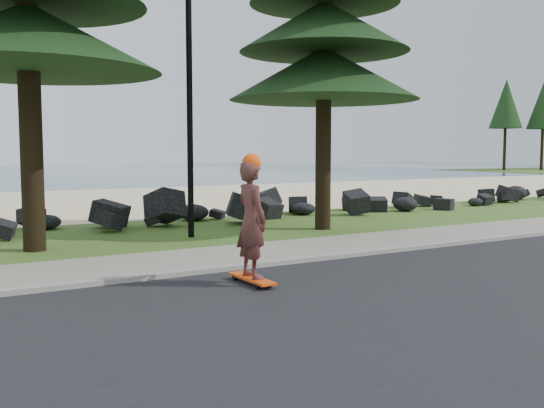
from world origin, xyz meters
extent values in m
plane|color=#3B591C|center=(0.00, 0.00, 0.00)|extent=(160.00, 160.00, 0.00)
cube|color=black|center=(0.00, -4.50, 0.01)|extent=(160.00, 7.00, 0.02)
cube|color=gray|center=(0.00, -0.90, 0.05)|extent=(160.00, 0.20, 0.10)
cube|color=gray|center=(0.00, 0.20, 0.04)|extent=(160.00, 2.00, 0.08)
cube|color=beige|center=(0.00, 14.50, 0.01)|extent=(160.00, 15.00, 0.01)
cylinder|color=black|center=(0.00, 3.20, 4.00)|extent=(0.14, 0.14, 8.00)
cube|color=#E3440D|center=(-1.26, -2.02, 0.10)|extent=(0.27, 1.05, 0.04)
imported|color=#522A25|center=(-1.26, -2.02, 0.99)|extent=(0.43, 0.64, 1.75)
sphere|color=#FD4E0E|center=(-1.26, -2.02, 1.83)|extent=(0.28, 0.28, 0.28)
camera|label=1|loc=(-5.59, -9.86, 2.01)|focal=40.00mm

